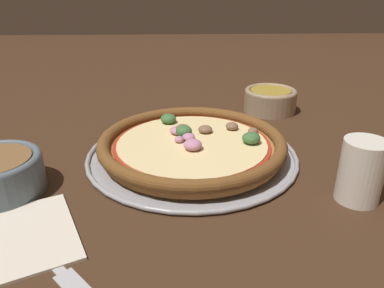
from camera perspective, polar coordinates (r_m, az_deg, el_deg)
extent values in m
plane|color=#3D2616|center=(0.67, 0.00, -1.91)|extent=(3.00, 3.00, 0.00)
cylinder|color=#9E9EA3|center=(0.67, 0.00, -1.70)|extent=(0.37, 0.37, 0.01)
torus|color=#9E9EA3|center=(0.67, 0.00, -1.50)|extent=(0.37, 0.37, 0.01)
cylinder|color=#A86B33|center=(0.67, 0.00, -0.63)|extent=(0.31, 0.31, 0.01)
torus|color=brown|center=(0.66, 0.00, 0.36)|extent=(0.33, 0.33, 0.02)
cylinder|color=#A32D19|center=(0.66, 0.00, 0.04)|extent=(0.28, 0.28, 0.00)
cylinder|color=beige|center=(0.66, 0.00, 0.21)|extent=(0.26, 0.26, 0.00)
ellipsoid|color=#C17FA3|center=(0.66, -1.99, 0.63)|extent=(0.02, 0.02, 0.01)
ellipsoid|color=brown|center=(0.70, 9.29, 1.96)|extent=(0.02, 0.02, 0.01)
ellipsoid|color=#3D6B38|center=(0.66, 9.01, 0.91)|extent=(0.05, 0.05, 0.02)
ellipsoid|color=brown|center=(0.69, -1.45, 2.24)|extent=(0.04, 0.04, 0.02)
ellipsoid|color=#3D6B38|center=(0.68, -1.24, 1.99)|extent=(0.04, 0.04, 0.02)
ellipsoid|color=#C17FA3|center=(0.67, -0.53, 1.09)|extent=(0.03, 0.03, 0.01)
ellipsoid|color=brown|center=(0.70, 2.03, 2.27)|extent=(0.03, 0.03, 0.01)
ellipsoid|color=#C17FA3|center=(0.69, -2.25, 2.10)|extent=(0.03, 0.03, 0.01)
ellipsoid|color=#C17FA3|center=(0.63, 0.15, -0.09)|extent=(0.04, 0.04, 0.02)
ellipsoid|color=brown|center=(0.72, 6.11, 2.74)|extent=(0.03, 0.03, 0.01)
ellipsoid|color=#3D6B38|center=(0.75, -3.63, 3.88)|extent=(0.04, 0.04, 0.02)
cylinder|color=#9E8466|center=(0.91, 11.79, 6.37)|extent=(0.12, 0.12, 0.05)
torus|color=#9E8466|center=(0.90, 11.92, 7.80)|extent=(0.12, 0.12, 0.01)
cylinder|color=olive|center=(0.90, 11.93, 7.92)|extent=(0.09, 0.09, 0.00)
cylinder|color=silver|center=(0.58, 24.39, -3.78)|extent=(0.06, 0.06, 0.09)
cube|color=beige|center=(0.52, -25.27, -12.73)|extent=(0.20, 0.19, 0.01)
cube|color=#B7B7BC|center=(0.51, -23.13, -13.48)|extent=(0.12, 0.11, 0.00)
cube|color=#B7B7BC|center=(0.44, -17.78, -19.54)|extent=(0.05, 0.05, 0.00)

